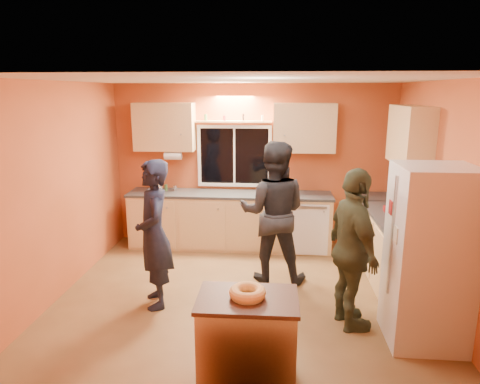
# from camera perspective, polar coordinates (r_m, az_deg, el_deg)

# --- Properties ---
(ground) EXTENTS (4.50, 4.50, 0.00)m
(ground) POSITION_cam_1_polar(r_m,az_deg,el_deg) (5.47, 0.40, -13.61)
(ground) COLOR brown
(ground) RESTS_ON ground
(room_shell) EXTENTS (4.54, 4.04, 2.61)m
(room_shell) POSITION_cam_1_polar(r_m,az_deg,el_deg) (5.35, 2.06, 4.06)
(room_shell) COLOR #C45C32
(room_shell) RESTS_ON ground
(back_counter) EXTENTS (4.23, 0.62, 0.90)m
(back_counter) POSITION_cam_1_polar(r_m,az_deg,el_deg) (6.88, 1.64, -3.83)
(back_counter) COLOR tan
(back_counter) RESTS_ON ground
(right_counter) EXTENTS (0.62, 1.84, 0.90)m
(right_counter) POSITION_cam_1_polar(r_m,az_deg,el_deg) (5.95, 20.07, -7.47)
(right_counter) COLOR tan
(right_counter) RESTS_ON ground
(refrigerator) EXTENTS (0.72, 0.70, 1.80)m
(refrigerator) POSITION_cam_1_polar(r_m,az_deg,el_deg) (4.61, 23.89, -7.88)
(refrigerator) COLOR silver
(refrigerator) RESTS_ON ground
(island) EXTENTS (0.85, 0.58, 0.81)m
(island) POSITION_cam_1_polar(r_m,az_deg,el_deg) (3.84, 0.99, -19.18)
(island) COLOR tan
(island) RESTS_ON ground
(bundt_pastry) EXTENTS (0.31, 0.31, 0.09)m
(bundt_pastry) POSITION_cam_1_polar(r_m,az_deg,el_deg) (3.63, 1.02, -13.24)
(bundt_pastry) COLOR tan
(bundt_pastry) RESTS_ON island
(person_left) EXTENTS (0.62, 0.74, 1.74)m
(person_left) POSITION_cam_1_polar(r_m,az_deg,el_deg) (5.04, -11.39, -5.57)
(person_left) COLOR black
(person_left) RESTS_ON ground
(person_center) EXTENTS (0.96, 0.77, 1.87)m
(person_center) POSITION_cam_1_polar(r_m,az_deg,el_deg) (5.60, 4.45, -2.74)
(person_center) COLOR black
(person_center) RESTS_ON ground
(person_right) EXTENTS (0.66, 1.09, 1.73)m
(person_right) POSITION_cam_1_polar(r_m,az_deg,el_deg) (4.63, 14.81, -7.52)
(person_right) COLOR #353924
(person_right) RESTS_ON ground
(mixing_bowl) EXTENTS (0.52, 0.52, 0.10)m
(mixing_bowl) POSITION_cam_1_polar(r_m,az_deg,el_deg) (6.72, 5.37, 0.10)
(mixing_bowl) COLOR black
(mixing_bowl) RESTS_ON back_counter
(utensil_crock) EXTENTS (0.14, 0.14, 0.17)m
(utensil_crock) POSITION_cam_1_polar(r_m,az_deg,el_deg) (7.04, -10.89, 0.82)
(utensil_crock) COLOR beige
(utensil_crock) RESTS_ON back_counter
(potted_plant) EXTENTS (0.32, 0.30, 0.28)m
(potted_plant) POSITION_cam_1_polar(r_m,az_deg,el_deg) (5.56, 20.50, -2.56)
(potted_plant) COLOR gray
(potted_plant) RESTS_ON right_counter
(red_box) EXTENTS (0.17, 0.13, 0.07)m
(red_box) POSITION_cam_1_polar(r_m,az_deg,el_deg) (6.09, 19.36, -2.15)
(red_box) COLOR maroon
(red_box) RESTS_ON right_counter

